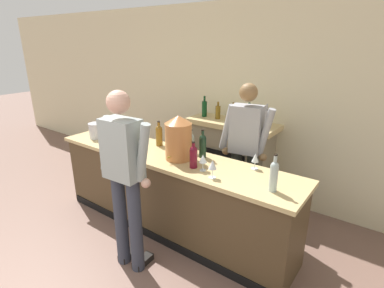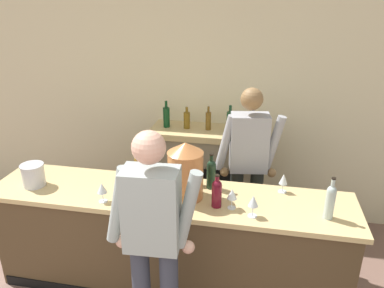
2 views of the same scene
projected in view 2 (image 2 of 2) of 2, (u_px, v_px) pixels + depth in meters
name	position (u px, v px, depth m)	size (l,w,h in m)	color
wall_back_panel	(191.00, 102.00, 4.42)	(12.00, 0.07, 2.75)	beige
bar_counter	(169.00, 241.00, 3.39)	(3.16, 0.68, 0.97)	#4D3A23
fireplace_stone	(208.00, 173.00, 4.43)	(1.30, 0.52, 1.45)	gray
person_customer	(153.00, 244.00, 2.50)	(0.66, 0.32, 1.83)	#343846
person_bartender	(248.00, 167.00, 3.68)	(0.65, 0.35, 1.78)	#222724
copper_dispenser	(185.00, 170.00, 3.08)	(0.30, 0.34, 0.50)	#BF733E
ice_bucket_steel	(33.00, 175.00, 3.32)	(0.20, 0.20, 0.20)	silver
wine_bottle_riesling_slim	(211.00, 173.00, 3.26)	(0.08, 0.08, 0.33)	#172F1E
wine_bottle_rose_blush	(217.00, 192.00, 2.98)	(0.08, 0.08, 0.28)	maroon
wine_bottle_chardonnay_pale	(330.00, 201.00, 2.82)	(0.07, 0.07, 0.35)	#AABEB9
wine_bottle_port_short	(190.00, 171.00, 3.35)	(0.07, 0.07, 0.28)	#ABBAB2
wine_bottle_merlot_tall	(139.00, 167.00, 3.39)	(0.08, 0.08, 0.32)	brown
wine_glass_back_row	(283.00, 180.00, 3.20)	(0.07, 0.07, 0.17)	silver
wine_glass_near_bucket	(232.00, 195.00, 2.96)	(0.08, 0.08, 0.17)	silver
wine_glass_front_left	(102.00, 189.00, 3.05)	(0.08, 0.08, 0.17)	silver
wine_glass_front_right	(253.00, 202.00, 2.84)	(0.08, 0.08, 0.18)	silver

